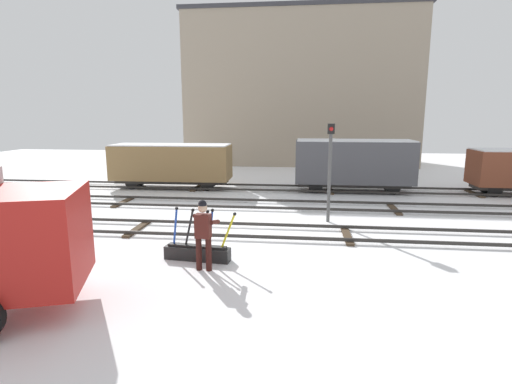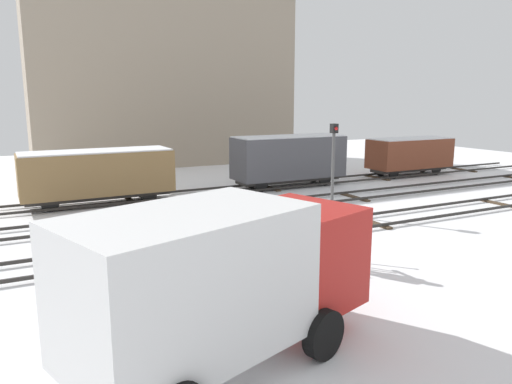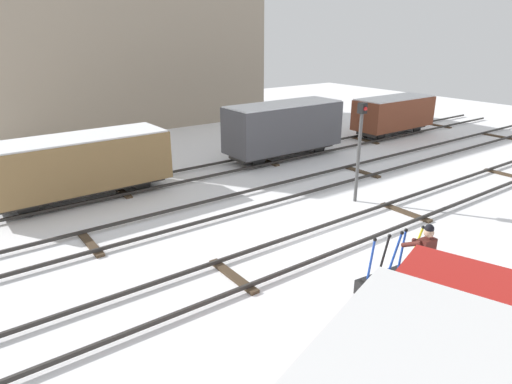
% 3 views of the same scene
% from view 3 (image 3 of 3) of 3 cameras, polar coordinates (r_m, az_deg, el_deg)
% --- Properties ---
extents(ground_plane, '(60.00, 60.00, 0.00)m').
position_cam_3_polar(ground_plane, '(13.50, 9.67, -6.14)').
color(ground_plane, white).
extents(track_main_line, '(44.00, 1.94, 0.18)m').
position_cam_3_polar(track_main_line, '(13.46, 9.69, -5.73)').
color(track_main_line, '#2D2B28').
rests_on(track_main_line, ground_plane).
extents(track_siding_near, '(44.00, 1.94, 0.18)m').
position_cam_3_polar(track_siding_near, '(16.21, -0.37, -0.84)').
color(track_siding_near, '#2D2B28').
rests_on(track_siding_near, ground_plane).
extents(track_siding_far, '(44.00, 1.94, 0.18)m').
position_cam_3_polar(track_siding_far, '(19.33, -7.17, 2.47)').
color(track_siding_far, '#2D2B28').
rests_on(track_siding_far, ground_plane).
extents(switch_lever_frame, '(2.01, 0.55, 1.45)m').
position_cam_3_polar(switch_lever_frame, '(11.44, 16.48, -10.40)').
color(switch_lever_frame, black).
rests_on(switch_lever_frame, ground_plane).
extents(rail_worker, '(0.59, 0.69, 1.81)m').
position_cam_3_polar(rail_worker, '(11.02, 20.71, -7.56)').
color(rail_worker, '#351511').
rests_on(rail_worker, ground_plane).
extents(signal_post, '(0.24, 0.32, 3.56)m').
position_cam_3_polar(signal_post, '(16.04, 13.10, 6.22)').
color(signal_post, '#4C4C4C').
rests_on(signal_post, ground_plane).
extents(apartment_building, '(17.98, 6.77, 11.68)m').
position_cam_3_polar(apartment_building, '(30.84, -16.98, 19.15)').
color(apartment_building, gray).
rests_on(apartment_building, ground_plane).
extents(freight_car_mid_siding, '(5.82, 2.05, 2.65)m').
position_cam_3_polar(freight_car_mid_siding, '(21.53, 3.56, 8.24)').
color(freight_car_mid_siding, '#2D2B28').
rests_on(freight_car_mid_siding, ground_plane).
extents(freight_car_near_switch, '(6.27, 2.21, 2.34)m').
position_cam_3_polar(freight_car_near_switch, '(17.27, -21.53, 3.38)').
color(freight_car_near_switch, '#2D2B28').
rests_on(freight_car_near_switch, ground_plane).
extents(freight_car_back_track, '(5.18, 1.95, 2.23)m').
position_cam_3_polar(freight_car_back_track, '(27.55, 17.17, 9.56)').
color(freight_car_back_track, '#2D2B28').
rests_on(freight_car_back_track, ground_plane).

